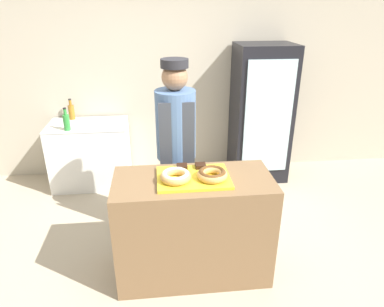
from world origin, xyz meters
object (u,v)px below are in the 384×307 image
Objects in this scene: serving_tray at (193,178)px; brownie_back_left at (182,167)px; beverage_fridge at (261,114)px; bottle_green at (66,122)px; donut_light_glaze at (176,176)px; chest_freezer at (91,154)px; bottle_amber at (71,111)px; baker_person at (176,148)px; donut_chocolate_glaze at (212,174)px; brownie_back_right at (201,166)px.

brownie_back_left is (-0.08, 0.15, 0.03)m from serving_tray.
bottle_green is (-2.42, -0.20, 0.05)m from beverage_fridge.
donut_light_glaze reaches higher than chest_freezer.
beverage_fridge is 6.59× the size of bottle_amber.
beverage_fridge is (1.16, 1.61, -0.08)m from brownie_back_left.
bottle_amber is (-1.27, 1.39, -0.01)m from baker_person.
donut_chocolate_glaze is 0.89× the size of bottle_green.
donut_chocolate_glaze is at bearing -117.37° from beverage_fridge.
donut_light_glaze is 0.89× the size of bottle_green.
bottle_green is (-1.24, 0.97, -0.01)m from baker_person.
chest_freezer is (-1.15, 1.78, -0.52)m from serving_tray.
beverage_fridge is (1.18, 1.17, -0.06)m from baker_person.
baker_person is 1.83× the size of chest_freezer.
bottle_green is at bearing 141.89° from baker_person.
donut_light_glaze is at bearing -108.12° from brownie_back_left.
bottle_green is (-1.26, 1.41, -0.03)m from brownie_back_left.
bottle_green reaches higher than brownie_back_left.
bottle_green is (0.03, -0.42, 0.00)m from bottle_amber.
brownie_back_right is 0.32× the size of bottle_green.
baker_person reaches higher than chest_freezer.
brownie_back_right reaches higher than serving_tray.
chest_freezer is 0.60m from bottle_amber.
chest_freezer is at bearing 122.88° from serving_tray.
baker_person is at bearing -48.37° from chest_freezer.
donut_light_glaze is at bearing -137.72° from brownie_back_right.
beverage_fridge is at bearing 58.46° from serving_tray.
donut_chocolate_glaze is at bearing -42.28° from brownie_back_left.
brownie_back_left and brownie_back_right have the same top height.
donut_chocolate_glaze is 0.30m from brownie_back_left.
bottle_amber reaches higher than brownie_back_left.
brownie_back_right is 1.90m from beverage_fridge.
chest_freezer is (-1.23, 1.62, -0.55)m from brownie_back_right.
donut_chocolate_glaze is 0.14× the size of baker_person.
donut_light_glaze is 2.16m from chest_freezer.
serving_tray is at bearing -57.12° from chest_freezer.
brownie_back_left is at bearing 137.72° from donut_chocolate_glaze.
brownie_back_left is 1.99m from beverage_fridge.
brownie_back_left is 0.32× the size of bottle_green.
brownie_back_left is 1.00× the size of brownie_back_right.
donut_light_glaze is at bearing -124.10° from beverage_fridge.
bottle_green is (-1.41, 1.41, -0.03)m from brownie_back_right.
brownie_back_right is (0.08, 0.15, 0.03)m from serving_tray.
brownie_back_left is at bearing 180.00° from brownie_back_right.
baker_person is (-0.10, 0.60, 0.01)m from serving_tray.
beverage_fridge reaches higher than donut_light_glaze.
beverage_fridge is at bearing 44.71° from baker_person.
donut_light_glaze is at bearing -59.02° from bottle_amber.
beverage_fridge is 2.43m from bottle_green.
serving_tray is at bearing -80.55° from baker_person.
serving_tray is 2.15× the size of bottle_amber.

